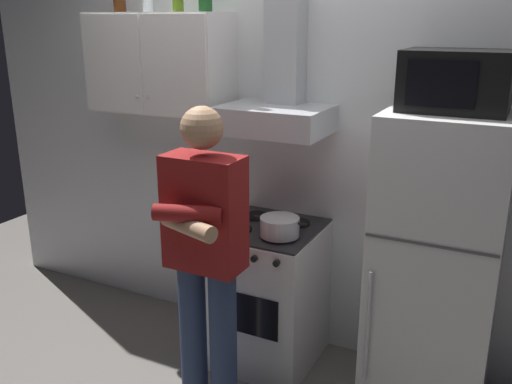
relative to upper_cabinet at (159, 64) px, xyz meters
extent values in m
plane|color=slate|center=(0.85, -0.37, -1.75)|extent=(7.00, 7.00, 0.00)
cube|color=white|center=(0.85, 0.23, -0.40)|extent=(4.80, 0.10, 2.70)
cube|color=white|center=(0.00, 0.01, 0.00)|extent=(0.90, 0.34, 0.60)
cube|color=white|center=(-0.22, -0.17, 0.00)|extent=(0.43, 0.01, 0.58)
cube|color=white|center=(0.22, -0.17, 0.00)|extent=(0.43, 0.01, 0.58)
sphere|color=#B2B2B7|center=(-0.04, -0.18, -0.18)|extent=(0.02, 0.02, 0.02)
sphere|color=#B2B2B7|center=(0.04, -0.18, -0.18)|extent=(0.02, 0.02, 0.02)
cube|color=silver|center=(0.80, -0.12, -1.32)|extent=(0.60, 0.60, 0.85)
cube|color=black|center=(0.80, -0.12, -0.89)|extent=(0.59, 0.59, 0.01)
cube|color=black|center=(0.80, -0.43, -1.30)|extent=(0.42, 0.01, 0.24)
cylinder|color=black|center=(0.67, -0.24, -0.88)|extent=(0.16, 0.16, 0.01)
cylinder|color=black|center=(0.93, -0.24, -0.88)|extent=(0.16, 0.16, 0.01)
cylinder|color=black|center=(0.67, 0.00, -0.88)|extent=(0.16, 0.16, 0.01)
cylinder|color=black|center=(0.93, 0.00, -0.88)|extent=(0.16, 0.16, 0.01)
cylinder|color=black|center=(0.60, -0.44, -0.95)|extent=(0.04, 0.02, 0.04)
cylinder|color=black|center=(0.73, -0.44, -0.95)|extent=(0.04, 0.02, 0.04)
cylinder|color=black|center=(0.87, -0.44, -0.95)|extent=(0.04, 0.02, 0.04)
cylinder|color=black|center=(1.00, -0.44, -0.95)|extent=(0.04, 0.02, 0.04)
cube|color=#B7BABF|center=(0.80, -0.04, -0.27)|extent=(0.60, 0.44, 0.15)
cube|color=#B7BABF|center=(0.80, 0.10, 0.10)|extent=(0.20, 0.16, 0.60)
cube|color=silver|center=(1.75, -0.12, -0.95)|extent=(0.60, 0.60, 1.60)
cube|color=#4C4C4C|center=(1.75, -0.43, -0.71)|extent=(0.59, 0.01, 0.01)
cylinder|color=silver|center=(1.50, -0.44, -1.19)|extent=(0.02, 0.02, 0.60)
cube|color=black|center=(1.75, -0.10, -0.01)|extent=(0.48, 0.36, 0.28)
cube|color=black|center=(1.71, -0.29, -0.01)|extent=(0.30, 0.01, 0.20)
cylinder|color=navy|center=(0.66, -0.72, -1.32)|extent=(0.14, 0.14, 0.85)
cylinder|color=navy|center=(0.84, -0.72, -1.32)|extent=(0.14, 0.14, 0.85)
cube|color=maroon|center=(0.75, -0.72, -0.62)|extent=(0.38, 0.20, 0.56)
cylinder|color=maroon|center=(0.75, -0.86, -0.58)|extent=(0.33, 0.17, 0.08)
cylinder|color=tan|center=(0.75, -0.86, -0.64)|extent=(0.33, 0.17, 0.08)
sphere|color=tan|center=(0.75, -0.72, -0.21)|extent=(0.20, 0.20, 0.20)
cylinder|color=#B7BABF|center=(0.93, -0.24, -0.82)|extent=(0.22, 0.22, 0.10)
cylinder|color=black|center=(0.80, -0.24, -0.79)|extent=(0.05, 0.01, 0.01)
cylinder|color=black|center=(1.06, -0.24, -0.79)|extent=(0.05, 0.01, 0.01)
camera|label=1|loc=(2.09, -2.85, 0.27)|focal=39.02mm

